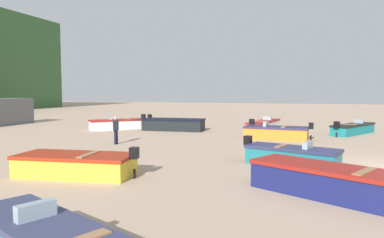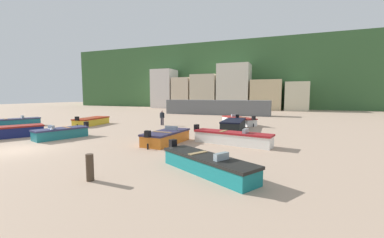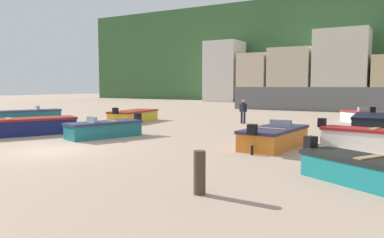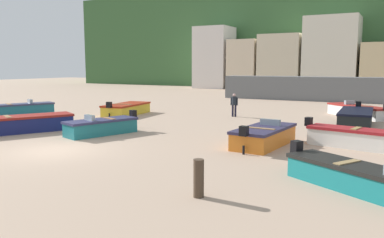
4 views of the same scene
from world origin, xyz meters
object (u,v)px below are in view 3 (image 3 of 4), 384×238
object	(u,v)px
boat_white_5	(372,118)
beach_walker_foreground	(243,109)
boat_yellow_3	(133,116)
mooring_post_near_water	(200,173)
boat_orange_0	(274,137)
boat_teal_4	(25,116)
boat_teal_7	(104,129)
boat_navy_2	(22,127)
boat_black_1	(371,123)

from	to	relation	value
boat_white_5	beach_walker_foreground	distance (m)	8.57
boat_yellow_3	mooring_post_near_water	world-z (taller)	boat_yellow_3
boat_orange_0	boat_teal_4	distance (m)	18.84
boat_teal_7	mooring_post_near_water	bearing A→B (deg)	162.78
boat_teal_4	boat_white_5	size ratio (longest dim) A/B	1.11
boat_teal_4	mooring_post_near_water	size ratio (longest dim) A/B	4.76
boat_white_5	boat_teal_7	world-z (taller)	boat_white_5
boat_navy_2	mooring_post_near_water	distance (m)	14.03
boat_white_5	beach_walker_foreground	bearing A→B (deg)	160.74
beach_walker_foreground	boat_white_5	bearing A→B (deg)	-157.69
boat_yellow_3	boat_white_5	bearing A→B (deg)	16.58
boat_teal_4	mooring_post_near_water	distance (m)	21.57
mooring_post_near_water	boat_teal_4	bearing A→B (deg)	153.69
boat_yellow_3	beach_walker_foreground	distance (m)	7.85
beach_walker_foreground	boat_orange_0	bearing A→B (deg)	115.02
boat_black_1	boat_teal_4	bearing A→B (deg)	13.16
boat_orange_0	boat_black_1	world-z (taller)	boat_black_1
boat_teal_4	boat_white_5	bearing A→B (deg)	50.69
boat_teal_7	boat_orange_0	bearing A→B (deg)	-153.48
boat_teal_4	mooring_post_near_water	xyz separation A→B (m)	(19.34, -9.56, 0.08)
boat_orange_0	beach_walker_foreground	bearing A→B (deg)	124.25
boat_black_1	boat_white_5	distance (m)	4.49
boat_yellow_3	boat_white_5	distance (m)	16.35
boat_orange_0	boat_white_5	distance (m)	12.91
boat_navy_2	boat_teal_7	xyz separation A→B (m)	(4.26, 1.50, -0.04)
boat_teal_7	beach_walker_foreground	distance (m)	10.51
boat_orange_0	boat_yellow_3	xyz separation A→B (m)	(-12.39, 6.22, -0.03)
boat_navy_2	boat_teal_7	world-z (taller)	boat_navy_2
boat_teal_4	boat_white_5	world-z (taller)	boat_teal_4
boat_yellow_3	beach_walker_foreground	size ratio (longest dim) A/B	2.83
boat_teal_4	mooring_post_near_water	bearing A→B (deg)	-2.04
mooring_post_near_water	boat_yellow_3	bearing A→B (deg)	133.31
boat_white_5	boat_teal_4	bearing A→B (deg)	160.29
boat_black_1	boat_yellow_3	world-z (taller)	boat_black_1
boat_orange_0	beach_walker_foreground	size ratio (longest dim) A/B	2.66
beach_walker_foreground	boat_black_1	bearing A→B (deg)	171.03
boat_yellow_3	boat_teal_7	xyz separation A→B (m)	(4.09, -7.41, 0.01)
boat_teal_4	beach_walker_foreground	world-z (taller)	beach_walker_foreground
boat_white_5	boat_teal_7	size ratio (longest dim) A/B	1.10
boat_black_1	beach_walker_foreground	xyz separation A→B (m)	(-7.96, 0.61, 0.48)
boat_orange_0	boat_teal_4	world-z (taller)	boat_teal_4
boat_orange_0	boat_teal_7	bearing A→B (deg)	-167.16
boat_orange_0	boat_teal_4	xyz separation A→B (m)	(-18.74, 2.01, 0.01)
boat_yellow_3	boat_teal_4	distance (m)	7.62
boat_black_1	boat_white_5	xyz separation A→B (m)	(-0.33, 4.48, -0.05)
boat_black_1	beach_walker_foreground	size ratio (longest dim) A/B	3.17
boat_orange_0	boat_navy_2	world-z (taller)	boat_navy_2
boat_yellow_3	beach_walker_foreground	world-z (taller)	beach_walker_foreground
boat_yellow_3	mooring_post_near_water	bearing A→B (deg)	-53.20
boat_navy_2	boat_yellow_3	distance (m)	8.91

